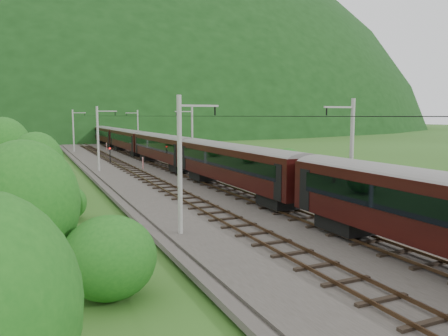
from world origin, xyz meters
name	(u,v)px	position (x,y,z in m)	size (l,w,h in m)	color
ground	(273,227)	(0.00, 0.00, 0.00)	(600.00, 600.00, 0.00)	#2C4F18
railbed	(213,198)	(0.00, 10.00, 0.15)	(14.00, 220.00, 0.30)	#38332D
track_left	(186,198)	(-2.40, 10.00, 0.37)	(2.40, 220.00, 0.27)	brown
track_right	(238,194)	(2.40, 10.00, 0.37)	(2.40, 220.00, 0.27)	brown
catenary_left	(99,137)	(-6.12, 32.00, 4.50)	(2.54, 192.28, 8.00)	gray
catenary_right	(192,135)	(6.12, 32.00, 4.50)	(2.54, 192.28, 8.00)	gray
overhead_wires	(212,116)	(0.00, 10.00, 7.10)	(4.83, 198.00, 0.03)	black
mountain_main	(54,128)	(0.00, 260.00, 0.00)	(504.00, 360.00, 244.00)	black
train	(164,144)	(2.40, 32.58, 3.45)	(2.91, 162.17, 5.05)	black
hazard_post_near	(143,163)	(-0.69, 31.75, 1.06)	(0.16, 0.16, 1.53)	red
hazard_post_far	(107,146)	(0.05, 64.74, 1.09)	(0.17, 0.17, 1.57)	red
signal	(110,154)	(-3.32, 40.83, 1.61)	(0.25, 0.25, 2.23)	black
vegetation_left	(17,164)	(-15.04, 18.49, 2.96)	(11.93, 141.05, 7.03)	#1A5416
vegetation_right	(281,166)	(12.32, 19.07, 1.37)	(5.57, 111.40, 3.24)	#1A5416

